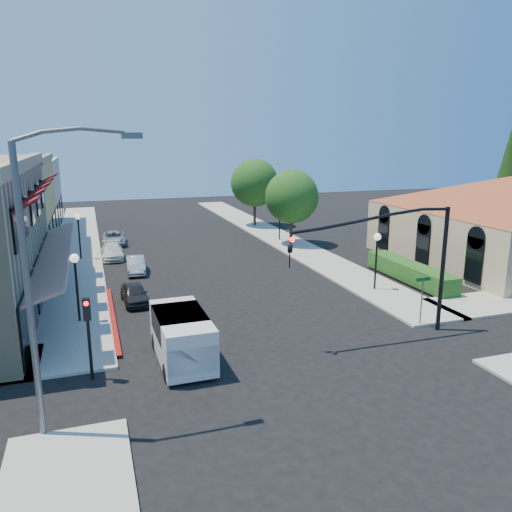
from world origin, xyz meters
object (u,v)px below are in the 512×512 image
object	(u,v)px
parked_car_c	(112,251)
parked_car_d	(114,238)
white_van	(182,335)
conifer_far	(510,169)
lamppost_left_far	(78,225)
lamppost_left_near	(75,270)
cobra_streetlight	(39,273)
street_tree_a	(292,197)
parked_car_b	(136,265)
secondary_signal	(88,323)
street_tree_b	(255,183)
lamppost_right_far	(280,211)
lamppost_right_near	(377,247)
signal_mast_arm	(405,251)
street_name_sign	(422,293)
parked_car_a	(135,293)

from	to	relation	value
parked_car_c	parked_car_d	xyz separation A→B (m)	(0.42, 5.31, 0.00)
white_van	parked_car_c	size ratio (longest dim) A/B	1.18
conifer_far	lamppost_left_far	world-z (taller)	conifer_far
lamppost_left_near	cobra_streetlight	bearing A→B (deg)	-93.71
street_tree_a	parked_car_b	bearing A→B (deg)	-159.59
secondary_signal	parked_car_c	distance (m)	20.47
secondary_signal	parked_car_b	xyz separation A→B (m)	(3.12, 15.50, -1.76)
street_tree_b	parked_car_c	distance (m)	18.61
street_tree_a	cobra_streetlight	bearing A→B (deg)	-126.79
street_tree_b	white_van	xyz separation A→B (m)	(-13.19, -30.05, -3.36)
lamppost_left_far	parked_car_b	xyz separation A→B (m)	(3.62, -5.09, -2.18)
lamppost_right_far	parked_car_b	xyz separation A→B (m)	(-13.38, -7.09, -2.18)
parked_car_b	lamppost_right_near	bearing A→B (deg)	-30.73
signal_mast_arm	parked_car_d	distance (m)	28.28
lamppost_right_far	parked_car_d	size ratio (longest dim) A/B	0.87
street_name_sign	white_van	bearing A→B (deg)	-178.80
conifer_far	signal_mast_arm	xyz separation A→B (m)	(-22.14, -16.50, -2.27)
parked_car_c	parked_car_d	distance (m)	5.33
lamppost_left_near	lamppost_right_near	distance (m)	17.00
parked_car_b	parked_car_a	bearing A→B (deg)	-93.00
street_name_sign	parked_car_d	bearing A→B (deg)	118.15
cobra_streetlight	lamppost_right_far	world-z (taller)	cobra_streetlight
lamppost_left_near	lamppost_right_far	bearing A→B (deg)	43.26
conifer_far	signal_mast_arm	world-z (taller)	conifer_far
street_tree_b	lamppost_right_far	size ratio (longest dim) A/B	1.97
street_tree_a	parked_car_d	bearing A→B (deg)	160.97
parked_car_b	parked_car_c	distance (m)	4.99
lamppost_left_near	parked_car_d	bearing A→B (deg)	81.88
parked_car_d	lamppost_right_near	bearing A→B (deg)	-51.06
street_tree_a	street_name_sign	world-z (taller)	street_tree_a
lamppost_right_far	white_van	bearing A→B (deg)	-120.31
secondary_signal	lamppost_left_near	distance (m)	6.63
lamppost_right_near	parked_car_b	distance (m)	16.22
cobra_streetlight	white_van	bearing A→B (deg)	39.70
cobra_streetlight	lamppost_left_near	size ratio (longest dim) A/B	2.61
lamppost_right_near	parked_car_b	xyz separation A→B (m)	(-13.38, 8.91, -2.18)
parked_car_b	parked_car_d	bearing A→B (deg)	98.07
street_name_sign	white_van	distance (m)	11.90
street_tree_a	secondary_signal	size ratio (longest dim) A/B	1.95
white_van	parked_car_a	bearing A→B (deg)	98.03
conifer_far	lamppost_left_near	world-z (taller)	conifer_far
street_tree_a	white_van	bearing A→B (deg)	-123.34
cobra_streetlight	parked_car_b	world-z (taller)	cobra_streetlight
signal_mast_arm	parked_car_c	world-z (taller)	signal_mast_arm
street_tree_b	lamppost_right_near	distance (m)	24.07
signal_mast_arm	parked_car_d	xyz separation A→B (m)	(-11.64, 25.53, -3.52)
cobra_streetlight	lamppost_left_far	bearing A→B (deg)	88.45
street_tree_a	lamppost_left_far	world-z (taller)	street_tree_a
signal_mast_arm	parked_car_d	size ratio (longest dim) A/B	1.95
street_tree_a	parked_car_b	world-z (taller)	street_tree_a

